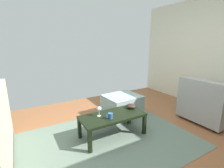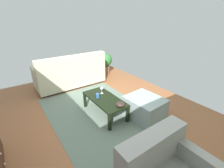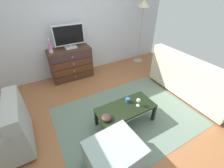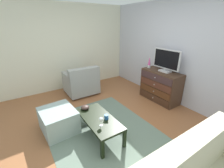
% 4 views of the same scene
% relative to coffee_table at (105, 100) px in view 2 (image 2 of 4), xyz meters
% --- Properties ---
extents(ground_plane, '(5.55, 4.61, 0.05)m').
position_rel_coffee_table_xyz_m(ground_plane, '(-0.09, 0.29, -0.35)').
color(ground_plane, brown).
extents(area_rug, '(2.60, 1.90, 0.01)m').
position_rel_coffee_table_xyz_m(area_rug, '(0.11, 0.09, -0.32)').
color(area_rug, slate).
rests_on(area_rug, ground_plane).
extents(coffee_table, '(1.03, 0.48, 0.37)m').
position_rel_coffee_table_xyz_m(coffee_table, '(0.00, 0.00, 0.00)').
color(coffee_table, black).
rests_on(coffee_table, ground_plane).
extents(wine_glass, '(0.07, 0.07, 0.16)m').
position_rel_coffee_table_xyz_m(wine_glass, '(0.21, -0.07, 0.16)').
color(wine_glass, silver).
rests_on(wine_glass, coffee_table).
extents(mug, '(0.11, 0.08, 0.08)m').
position_rel_coffee_table_xyz_m(mug, '(0.10, 0.10, 0.09)').
color(mug, '#27568C').
rests_on(mug, coffee_table).
extents(bowl_decorative, '(0.17, 0.17, 0.07)m').
position_rel_coffee_table_xyz_m(bowl_decorative, '(-0.42, -0.08, 0.08)').
color(bowl_decorative, '#30211D').
rests_on(bowl_decorative, coffee_table).
extents(couch_large, '(0.85, 1.89, 0.94)m').
position_rel_coffee_table_xyz_m(couch_large, '(1.77, 0.01, 0.03)').
color(couch_large, '#332319').
rests_on(couch_large, ground_plane).
extents(ottoman, '(0.74, 0.64, 0.44)m').
position_rel_coffee_table_xyz_m(ottoman, '(-0.56, -0.58, -0.11)').
color(ottoman, '#8BA09E').
rests_on(ottoman, ground_plane).
extents(potted_plant, '(0.44, 0.44, 0.72)m').
position_rel_coffee_table_xyz_m(potted_plant, '(2.04, -1.37, 0.11)').
color(potted_plant, brown).
rests_on(potted_plant, ground_plane).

